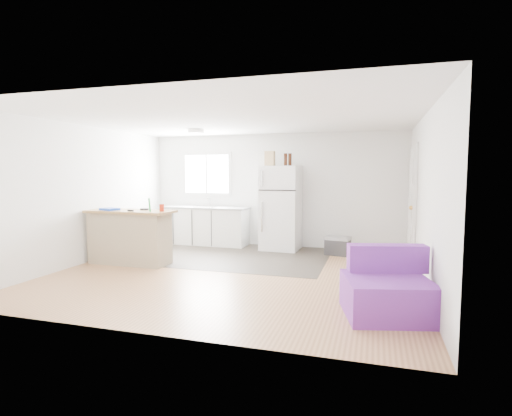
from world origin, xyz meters
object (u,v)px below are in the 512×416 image
at_px(cooler, 338,246).
at_px(peninsula, 130,237).
at_px(mop, 146,253).
at_px(purple_seat, 387,291).
at_px(bottle_left, 286,160).
at_px(bottle_right, 290,160).
at_px(cleaner_jug, 154,259).
at_px(red_cup, 162,208).
at_px(refrigerator, 281,208).
at_px(cardboard_box, 270,159).
at_px(kitchen_cabinets, 207,225).
at_px(blue_tray, 110,209).

bearing_deg(cooler, peninsula, -142.20).
bearing_deg(mop, purple_seat, -33.67).
height_order(cooler, bottle_left, bottle_left).
bearing_deg(bottle_right, cleaner_jug, -132.51).
bearing_deg(cleaner_jug, peninsula, 168.04).
bearing_deg(peninsula, red_cup, -0.03).
height_order(refrigerator, red_cup, refrigerator).
xyz_separation_m(bottle_left, bottle_right, (0.08, 0.03, 0.00)).
bearing_deg(bottle_left, cardboard_box, 179.03).
distance_m(peninsula, mop, 0.48).
bearing_deg(cardboard_box, kitchen_cabinets, 175.11).
bearing_deg(cardboard_box, blue_tray, -138.43).
relative_size(kitchen_cabinets, peninsula, 1.23).
bearing_deg(refrigerator, mop, -128.37).
bearing_deg(peninsula, kitchen_cabinets, 76.66).
xyz_separation_m(mop, cardboard_box, (1.60, 2.10, 1.63)).
xyz_separation_m(kitchen_cabinets, purple_seat, (3.69, -3.45, -0.15)).
bearing_deg(bottle_right, mop, -133.41).
height_order(refrigerator, cleaner_jug, refrigerator).
bearing_deg(kitchen_cabinets, cardboard_box, -3.69).
distance_m(cardboard_box, bottle_left, 0.33).
bearing_deg(blue_tray, kitchen_cabinets, 68.57).
xyz_separation_m(cooler, cleaner_jug, (-2.90, -1.84, -0.06)).
distance_m(refrigerator, bottle_left, 0.99).
relative_size(red_cup, blue_tray, 0.40).
bearing_deg(cardboard_box, red_cup, -124.27).
relative_size(mop, bottle_left, 4.70).
height_order(cooler, purple_seat, purple_seat).
bearing_deg(red_cup, blue_tray, -175.48).
bearing_deg(blue_tray, red_cup, 4.52).
bearing_deg(cooler, mop, -137.47).
relative_size(red_cup, bottle_left, 0.48).
relative_size(cooler, bottle_right, 2.07).
bearing_deg(red_cup, mop, -154.71).
height_order(kitchen_cabinets, bottle_left, bottle_left).
distance_m(peninsula, bottle_left, 3.33).
bearing_deg(cooler, bottle_left, 179.92).
height_order(peninsula, cleaner_jug, peninsula).
height_order(kitchen_cabinets, peninsula, kitchen_cabinets).
distance_m(kitchen_cabinets, purple_seat, 5.06).
height_order(kitchen_cabinets, blue_tray, kitchen_cabinets).
bearing_deg(bottle_left, purple_seat, -60.25).
relative_size(purple_seat, blue_tray, 3.60).
bearing_deg(cardboard_box, refrigerator, 10.81).
relative_size(peninsula, bottle_left, 6.11).
distance_m(purple_seat, red_cup, 3.89).
xyz_separation_m(cooler, bottle_right, (-1.00, 0.23, 1.66)).
bearing_deg(blue_tray, cooler, 26.45).
bearing_deg(purple_seat, peninsula, 148.17).
xyz_separation_m(cleaner_jug, red_cup, (0.14, 0.07, 0.87)).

